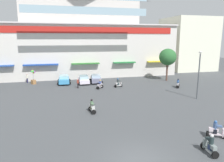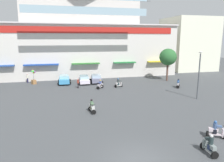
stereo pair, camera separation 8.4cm
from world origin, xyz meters
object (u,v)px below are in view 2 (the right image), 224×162
Objects in this scene: scooter_rider_3 at (118,84)px; scooter_rider_5 at (100,85)px; scooter_rider_6 at (210,146)px; pedestrian_2 at (27,78)px; pedestrian_1 at (78,83)px; plaza_tree_1 at (168,57)px; balloon_vendor_cart at (34,78)px; parked_car_0 at (64,79)px; parked_car_2 at (96,79)px; scooter_rider_1 at (178,84)px; streetlamp_near at (199,71)px; scooter_rider_0 at (216,131)px; parked_car_1 at (84,79)px; scooter_rider_2 at (92,107)px.

scooter_rider_3 reaches higher than scooter_rider_5.
pedestrian_2 is (-16.08, 29.50, 0.28)m from scooter_rider_6.
scooter_rider_3 is at bearing -8.41° from pedestrian_1.
plaza_tree_1 is 25.33m from balloon_vendor_cart.
scooter_rider_5 is at bearing 100.11° from scooter_rider_6.
pedestrian_2 reaches higher than scooter_rider_6.
balloon_vendor_cart is at bearing 145.14° from pedestrian_1.
parked_car_2 reaches higher than parked_car_0.
scooter_rider_3 reaches higher than scooter_rider_1.
streetlamp_near reaches higher than pedestrian_1.
scooter_rider_0 is 2.94m from scooter_rider_6.
pedestrian_1 reaches higher than scooter_rider_6.
plaza_tree_1 reaches higher than scooter_rider_3.
scooter_rider_5 is (-12.86, 2.32, 0.02)m from scooter_rider_1.
scooter_rider_3 is at bearing -31.27° from parked_car_0.
scooter_rider_3 reaches higher than scooter_rider_6.
scooter_rider_1 is at bearing -22.47° from pedestrian_2.
parked_car_0 is at bearing 116.16° from pedestrian_1.
pedestrian_2 reaches higher than parked_car_1.
parked_car_0 is 28.67m from scooter_rider_6.
balloon_vendor_cart reaches higher than pedestrian_1.
parked_car_2 is at bearing 45.11° from pedestrian_1.
scooter_rider_6 is (3.82, -21.43, 0.00)m from scooter_rider_5.
scooter_rider_5 is at bearing 169.78° from scooter_rider_1.
parked_car_0 is 2.89× the size of scooter_rider_6.
pedestrian_2 is at bearing 142.25° from pedestrian_1.
parked_car_1 is 2.24m from parked_car_2.
scooter_rider_6 is at bearing -112.04° from plaza_tree_1.
parked_car_1 is 2.74× the size of pedestrian_2.
scooter_rider_1 is 1.00× the size of scooter_rider_6.
parked_car_2 reaches higher than scooter_rider_0.
scooter_rider_6 is (5.90, -26.34, -0.10)m from parked_car_1.
pedestrian_2 is 0.25× the size of streetlamp_near.
scooter_rider_5 is 0.23× the size of streetlamp_near.
scooter_rider_0 is at bearing -118.67° from streetlamp_near.
streetlamp_near reaches higher than balloon_vendor_cart.
streetlamp_near is (11.68, -9.07, 3.17)m from scooter_rider_5.
scooter_rider_6 is 0.60× the size of balloon_vendor_cart.
scooter_rider_1 is at bearing -10.22° from scooter_rider_5.
plaza_tree_1 is 1.40× the size of parked_car_0.
plaza_tree_1 reaches higher than scooter_rider_1.
pedestrian_1 reaches higher than scooter_rider_0.
parked_car_1 is at bearing -179.78° from parked_car_2.
scooter_rider_2 is 0.95× the size of pedestrian_1.
scooter_rider_5 is (-3.19, -0.28, -0.02)m from scooter_rider_3.
pedestrian_1 reaches higher than scooter_rider_3.
scooter_rider_1 is at bearing 64.69° from scooter_rider_6.
scooter_rider_1 is at bearing -20.30° from balloon_vendor_cart.
parked_car_2 is at bearing 88.12° from scooter_rider_5.
parked_car_0 is at bearing 99.02° from scooter_rider_2.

